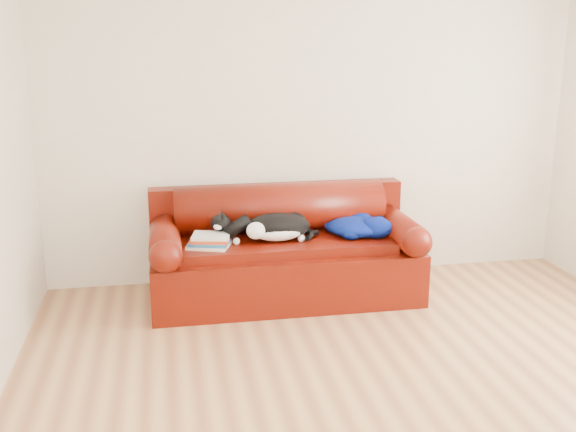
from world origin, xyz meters
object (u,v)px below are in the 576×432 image
cat (277,228)px  blanket (357,226)px  sofa_base (285,269)px  book_stack (210,241)px

cat → blanket: (0.66, 0.05, -0.03)m
sofa_base → cat: 0.38m
sofa_base → cat: bearing=-137.2°
sofa_base → blanket: 0.67m
sofa_base → cat: (-0.08, -0.07, 0.37)m
blanket → sofa_base: bearing=177.8°
blanket → book_stack: bearing=-174.2°
cat → blanket: cat is taller
cat → blanket: size_ratio=1.37×
cat → blanket: 0.66m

